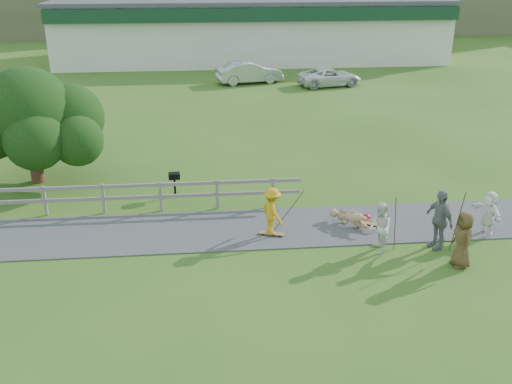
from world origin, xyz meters
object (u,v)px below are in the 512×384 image
Objects in this scene: skater_rider at (272,214)px; spectator_c at (463,239)px; spectator_b at (439,219)px; car_silver at (249,72)px; skater_fallen at (352,219)px; spectator_a at (380,228)px; spectator_d at (488,214)px; bbq at (175,185)px; tree at (31,130)px; car_white at (330,77)px.

spectator_c is (5.27, -2.42, 0.08)m from skater_rider.
spectator_b is 0.42× the size of car_silver.
car_silver reaches higher than skater_fallen.
spectator_a reaches higher than skater_fallen.
spectator_d is (1.93, 0.66, -0.20)m from spectator_b.
skater_rider is 4.91m from bbq.
spectator_c is at bearing 63.45° from spectator_a.
spectator_b is 1.19m from spectator_c.
spectator_d is at bearing 136.43° from spectator_c.
skater_fallen is at bearing -168.15° from spectator_a.
skater_rider is at bearing -52.49° from bbq.
spectator_a is at bearing -104.47° from spectator_b.
spectator_c is (2.14, -1.07, 0.06)m from spectator_a.
spectator_a is at bearing -117.37° from spectator_c.
tree is 5.92× the size of bbq.
spectator_a is 0.93× the size of spectator_c.
spectator_c reaches higher than skater_rider.
spectator_b is at bearing 92.76° from spectator_a.
spectator_a is 3.89m from spectator_d.
spectator_d reaches higher than skater_fallen.
spectator_a is at bearing 171.66° from car_silver.
car_white is at bearing 171.24° from spectator_a.
car_white is 22.92m from tree.
skater_rider is 23.93m from car_silver.
spectator_d reaches higher than car_silver.
car_silver is at bearing 171.11° from spectator_b.
spectator_d is 0.33× the size of car_silver.
car_white is (1.75, 23.68, -0.35)m from spectator_b.
spectator_c reaches higher than spectator_a.
tree is (-11.56, 5.25, 1.85)m from skater_fallen.
skater_fallen is 1.81× the size of bbq.
car_silver reaches higher than car_white.
car_white is at bearing 158.46° from spectator_b.
spectator_b reaches higher than skater_fallen.
spectator_d is at bearing -21.72° from tree.
car_silver is at bearing -172.29° from spectator_c.
spectator_d is at bearing 101.10° from spectator_a.
spectator_c is at bearing -54.05° from spectator_d.
skater_rider is 0.94× the size of skater_fallen.
skater_fallen is 1.04× the size of spectator_a.
car_silver is 5.67m from car_white.
tree reaches higher than spectator_b.
skater_rider is at bearing -115.55° from spectator_c.
skater_rider is 0.97× the size of spectator_a.
car_white is 0.81× the size of tree.
car_silver is 1.04× the size of car_white.
car_silver is at bearing -175.90° from spectator_a.
spectator_b is (2.26, -1.68, 0.66)m from skater_fallen.
skater_fallen is 23.53m from car_silver.
spectator_d is at bearing -179.51° from car_silver.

